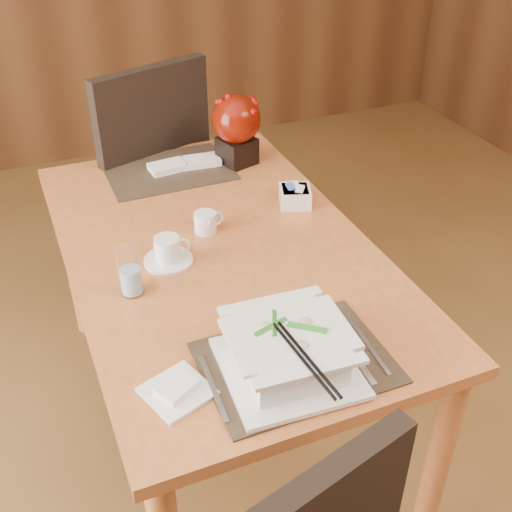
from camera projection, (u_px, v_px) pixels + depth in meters
name	position (u px, v px, depth m)	size (l,w,h in m)	color
dining_table	(220.00, 272.00, 2.03)	(0.90, 1.50, 0.75)	#C66D37
placemat_near	(296.00, 362.00, 1.55)	(0.45, 0.33, 0.01)	black
placemat_far	(169.00, 170.00, 2.39)	(0.45, 0.33, 0.01)	black
soup_setting	(289.00, 352.00, 1.50)	(0.32, 0.32, 0.12)	white
coffee_cup	(168.00, 252.00, 1.89)	(0.15, 0.15, 0.08)	white
water_glass	(130.00, 271.00, 1.74)	(0.07, 0.07, 0.15)	white
creamer_jug	(205.00, 222.00, 2.03)	(0.09, 0.09, 0.07)	white
sugar_caddy	(295.00, 196.00, 2.17)	(0.10, 0.10, 0.06)	white
berry_decor	(236.00, 125.00, 2.36)	(0.18, 0.18, 0.27)	black
napkins_far	(187.00, 163.00, 2.40)	(0.27, 0.10, 0.02)	white
bread_plate	(177.00, 391.00, 1.47)	(0.14, 0.14, 0.01)	white
far_chair	(142.00, 171.00, 2.69)	(0.64, 0.64, 1.09)	black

